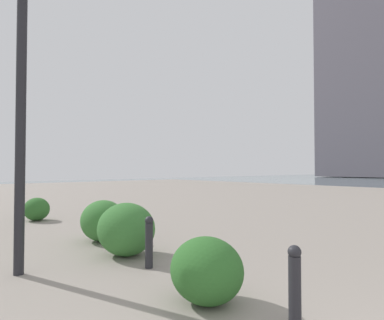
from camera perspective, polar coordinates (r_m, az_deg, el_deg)
name	(u,v)px	position (r m, az deg, el deg)	size (l,w,h in m)	color
building_annex	(373,81)	(72.20, 29.22, 12.01)	(16.19, 14.18, 38.37)	#5B5660
lamppost	(21,71)	(5.50, -27.86, 13.77)	(0.98, 0.28, 4.52)	#232328
bollard_near	(295,285)	(3.46, 17.66, -20.24)	(0.13, 0.13, 0.79)	#232328
bollard_mid	(149,241)	(5.17, -7.58, -13.95)	(0.13, 0.13, 0.79)	#232328
shrub_low	(103,221)	(7.17, -15.39, -10.26)	(1.01, 0.91, 0.86)	#387533
shrub_round	(126,229)	(5.92, -11.51, -11.85)	(1.08, 0.98, 0.92)	#387533
shrub_wide	(37,209)	(10.60, -25.70, -7.81)	(0.79, 0.71, 0.67)	#2D6628
shrub_tall	(207,270)	(3.87, 2.58, -18.82)	(0.88, 0.79, 0.75)	#2D6628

